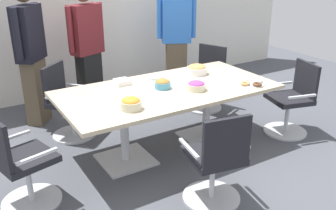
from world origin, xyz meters
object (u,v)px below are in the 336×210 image
Objects in this scene: snack_bowl_cookies at (197,69)px; snack_bowl_candy_mix at (196,86)px; conference_table at (168,99)px; napkin_pile at (122,82)px; person_standing_1 at (87,48)px; snack_bowl_chips_orange at (131,103)px; person_standing_0 at (31,53)px; snack_bowl_pretzels at (163,84)px; office_chair_0 at (292,102)px; office_chair_1 at (206,81)px; office_chair_3 at (20,166)px; office_chair_2 at (68,105)px; donut_platter at (251,83)px; plate_stack at (155,77)px; office_chair_4 at (216,163)px; person_standing_2 at (176,37)px.

snack_bowl_cookies is 0.60m from snack_bowl_candy_mix.
snack_bowl_cookies is 1.24× the size of snack_bowl_candy_mix.
conference_table is 11.62× the size of snack_bowl_candy_mix.
person_standing_1 is at bearing 88.03° from napkin_pile.
snack_bowl_chips_orange is (-1.20, -0.60, -0.00)m from snack_bowl_cookies.
person_standing_0 is 2.22m from snack_bowl_candy_mix.
office_chair_0 is at bearing -16.15° from snack_bowl_pretzels.
office_chair_1 is 3.00m from office_chair_3.
snack_bowl_pretzels is at bearing 79.92° from person_standing_1.
office_chair_0 is 2.14m from napkin_pile.
snack_bowl_candy_mix is (1.10, -1.16, 0.39)m from office_chair_2.
snack_bowl_cookies is (0.92, -1.33, -0.12)m from person_standing_1.
snack_bowl_candy_mix reaches higher than donut_platter.
office_chair_2 is 0.50× the size of person_standing_0.
office_chair_1 reaches higher than donut_platter.
snack_bowl_chips_orange is at bearing 99.76° from office_chair_1.
plate_stack is (-0.53, 0.11, -0.04)m from snack_bowl_cookies.
snack_bowl_cookies is 1.44× the size of snack_bowl_pretzels.
office_chair_2 is 4.41× the size of snack_bowl_chips_orange.
person_standing_1 is 1.29m from plate_stack.
conference_table is 11.73× the size of plate_stack.
office_chair_3 reaches higher than snack_bowl_chips_orange.
office_chair_0 is 1.31m from office_chair_1.
person_standing_0 is at bearing 104.48° from snack_bowl_chips_orange.
conference_table is 2.64× the size of office_chair_3.
office_chair_0 is 3.37m from person_standing_0.
office_chair_0 and office_chair_3 have the same top height.
office_chair_4 is 2.99m from person_standing_2.
donut_platter is 1.91× the size of napkin_pile.
conference_table is 1.93m from person_standing_0.
snack_bowl_pretzels is at bearing 99.88° from office_chair_1.
snack_bowl_candy_mix reaches higher than conference_table.
office_chair_0 is at bearing 128.21° from person_standing_2.
donut_platter is at bearing 85.40° from person_standing_0.
conference_table is 2.64× the size of office_chair_1.
office_chair_2 is 0.51× the size of person_standing_2.
office_chair_1 reaches higher than conference_table.
snack_bowl_chips_orange is (-2.18, 0.11, 0.40)m from office_chair_0.
person_standing_2 is 9.98× the size of snack_bowl_pretzels.
snack_bowl_cookies is 0.71m from donut_platter.
office_chair_3 is at bearing 159.89° from office_chair_4.
conference_table is at bearing 74.89° from person_standing_0.
person_standing_1 reaches higher than conference_table.
donut_platter is (1.22, -1.98, -0.16)m from person_standing_1.
person_standing_0 reaches higher than donut_platter.
snack_bowl_candy_mix is (1.90, 0.03, 0.39)m from office_chair_3.
person_standing_1 is at bearing 101.74° from conference_table.
office_chair_2 is 1.36m from snack_bowl_chips_orange.
person_standing_0 is 1.39m from napkin_pile.
donut_platter is (0.88, -0.38, 0.14)m from conference_table.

